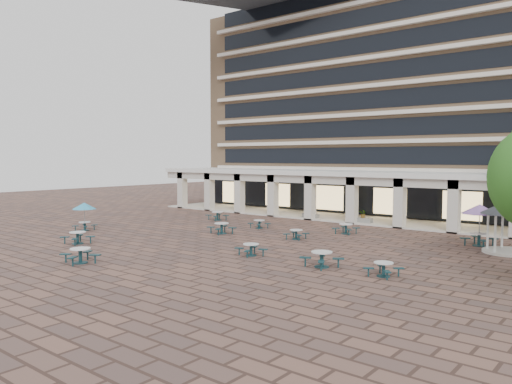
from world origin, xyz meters
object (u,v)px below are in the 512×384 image
gazebo (511,213)px  planter_left (311,214)px  planter_right (363,218)px  picnic_table_0 (78,237)px  picnic_table_1 (80,254)px  picnic_table_2 (251,249)px

gazebo → planter_left: gazebo is taller
gazebo → planter_right: size_ratio=2.27×
picnic_table_0 → picnic_table_1: 6.39m
picnic_table_2 → planter_left: size_ratio=1.26×
planter_left → gazebo: bearing=-19.6°
gazebo → planter_left: (-18.02, 6.40, -1.97)m
picnic_table_1 → picnic_table_2: (5.80, 7.28, -0.06)m
picnic_table_1 → picnic_table_0: bearing=163.4°
picnic_table_0 → planter_left: 21.22m
picnic_table_0 → planter_left: (4.67, 20.70, -0.05)m
picnic_table_1 → planter_right: bearing=92.9°
picnic_table_2 → planter_left: bearing=134.2°
planter_left → picnic_table_0: bearing=-102.7°
picnic_table_0 → gazebo: gazebo is taller
planter_right → gazebo: bearing=-26.7°
picnic_table_1 → picnic_table_2: picnic_table_1 is taller
picnic_table_2 → picnic_table_1: bearing=-106.2°
picnic_table_1 → planter_left: (-0.86, 23.90, -0.06)m
gazebo → picnic_table_0: bearing=-147.8°
planter_left → planter_right: planter_right is taller
planter_right → picnic_table_0: bearing=-115.7°
picnic_table_2 → planter_right: (-1.36, 16.62, 0.05)m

